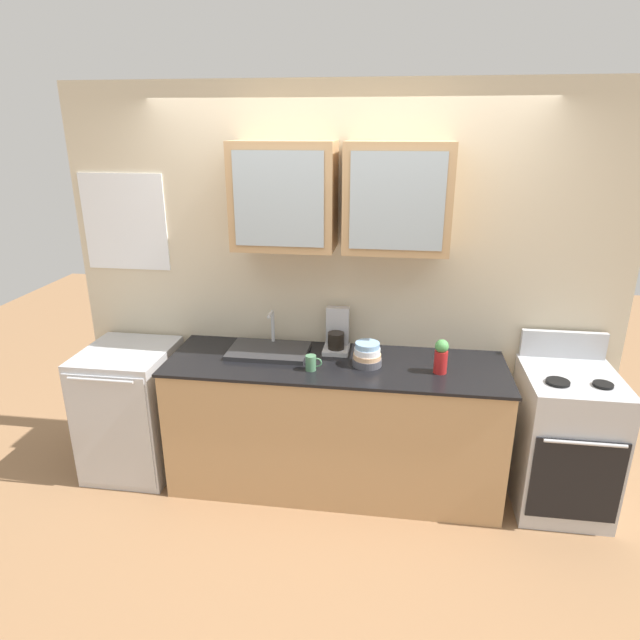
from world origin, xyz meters
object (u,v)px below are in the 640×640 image
object	(u,v)px
vase	(441,356)
dishwasher	(132,410)
sink_faucet	(269,350)
coffee_maker	(337,335)
bowl_stack	(367,355)
cup_near_sink	(311,363)
stove_range	(563,440)

from	to	relation	value
vase	dishwasher	distance (m)	2.16
sink_faucet	coffee_maker	distance (m)	0.47
bowl_stack	coffee_maker	xyz separation A→B (m)	(-0.22, 0.22, 0.04)
coffee_maker	bowl_stack	bearing A→B (deg)	-45.72
sink_faucet	cup_near_sink	size ratio (longest dim) A/B	5.04
vase	dishwasher	xyz separation A→B (m)	(-2.09, 0.06, -0.56)
stove_range	dishwasher	distance (m)	2.89
vase	coffee_maker	world-z (taller)	coffee_maker
stove_range	sink_faucet	bearing A→B (deg)	177.19
dishwasher	sink_faucet	bearing A→B (deg)	5.76
sink_faucet	bowl_stack	bearing A→B (deg)	-8.99
coffee_maker	vase	bearing A→B (deg)	-22.14
cup_near_sink	vase	bearing A→B (deg)	5.48
cup_near_sink	sink_faucet	bearing A→B (deg)	144.64
stove_range	vase	xyz separation A→B (m)	(-0.80, -0.06, 0.56)
bowl_stack	dishwasher	bearing A→B (deg)	179.78
sink_faucet	coffee_maker	size ratio (longest dim) A/B	1.81
bowl_stack	cup_near_sink	size ratio (longest dim) A/B	1.80
vase	dishwasher	size ratio (longest dim) A/B	0.24
bowl_stack	vase	size ratio (longest dim) A/B	0.86
sink_faucet	bowl_stack	xyz separation A→B (m)	(0.66, -0.10, 0.05)
stove_range	vase	bearing A→B (deg)	-175.75
bowl_stack	coffee_maker	distance (m)	0.31
sink_faucet	dishwasher	size ratio (longest dim) A/B	0.58
coffee_maker	cup_near_sink	bearing A→B (deg)	-109.03
vase	cup_near_sink	size ratio (longest dim) A/B	2.08
sink_faucet	bowl_stack	distance (m)	0.67
cup_near_sink	coffee_maker	distance (m)	0.37
stove_range	dishwasher	size ratio (longest dim) A/B	1.20
sink_faucet	dishwasher	bearing A→B (deg)	-174.24
bowl_stack	stove_range	bearing A→B (deg)	0.47
sink_faucet	dishwasher	world-z (taller)	sink_faucet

